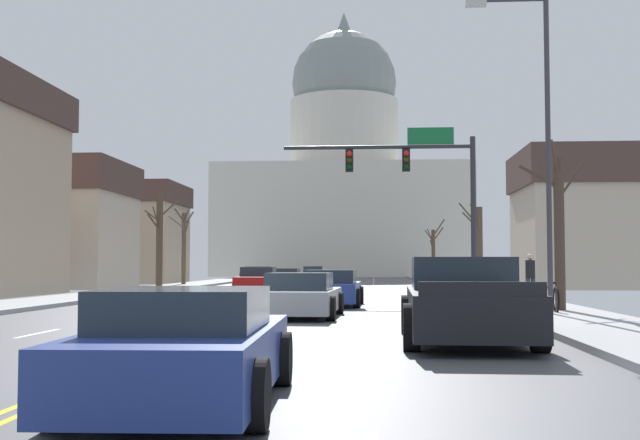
{
  "coord_description": "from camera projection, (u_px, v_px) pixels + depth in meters",
  "views": [
    {
      "loc": [
        3.53,
        -19.56,
        1.46
      ],
      "look_at": [
        0.61,
        23.32,
        3.83
      ],
      "focal_mm": 44.5,
      "sensor_mm": 36.0,
      "label": 1
    }
  ],
  "objects": [
    {
      "name": "sedan_near_03",
      "position": [
        186.0,
        349.0,
        8.2
      ],
      "size": [
        2.07,
        4.33,
        1.2
      ],
      "color": "navy",
      "rests_on": "ground"
    },
    {
      "name": "capitol_building",
      "position": [
        344.0,
        184.0,
        95.33
      ],
      "size": [
        29.14,
        18.75,
        32.04
      ],
      "color": "beige",
      "rests_on": "ground"
    },
    {
      "name": "street_lamp_right",
      "position": [
        538.0,
        125.0,
        21.25
      ],
      "size": [
        2.23,
        0.24,
        8.62
      ],
      "color": "#333338",
      "rests_on": "ground"
    },
    {
      "name": "flank_building_00",
      "position": [
        47.0,
        224.0,
        48.08
      ],
      "size": [
        9.54,
        8.22,
        7.63
      ],
      "color": "#B2A38E",
      "rests_on": "ground"
    },
    {
      "name": "bare_tree_03",
      "position": [
        184.0,
        244.0,
        51.61
      ],
      "size": [
        1.38,
        1.76,
        4.95
      ],
      "color": "brown",
      "rests_on": "ground"
    },
    {
      "name": "pedestrian_00",
      "position": [
        530.0,
        275.0,
        28.37
      ],
      "size": [
        0.35,
        0.34,
        1.67
      ],
      "color": "#33333D",
      "rests_on": "ground"
    },
    {
      "name": "sedan_oncoming_03",
      "position": [
        313.0,
        274.0,
        71.8
      ],
      "size": [
        2.24,
        4.41,
        1.22
      ],
      "color": "silver",
      "rests_on": "ground"
    },
    {
      "name": "sedan_oncoming_00",
      "position": [
        258.0,
        282.0,
        37.53
      ],
      "size": [
        2.07,
        4.54,
        1.31
      ],
      "color": "#B71414",
      "rests_on": "ground"
    },
    {
      "name": "flank_building_03",
      "position": [
        607.0,
        218.0,
        47.29
      ],
      "size": [
        10.44,
        8.41,
        8.19
      ],
      "color": "#B2A38E",
      "rests_on": "ground"
    },
    {
      "name": "bare_tree_00",
      "position": [
        479.0,
        245.0,
        39.07
      ],
      "size": [
        1.22,
        2.61,
        4.32
      ],
      "color": "#4C3D2D",
      "rests_on": "ground"
    },
    {
      "name": "bare_tree_01",
      "position": [
        159.0,
        239.0,
        41.99
      ],
      "size": [
        1.82,
        1.57,
        5.14
      ],
      "color": "#4C3D2D",
      "rests_on": "ground"
    },
    {
      "name": "sedan_near_01",
      "position": [
        301.0,
        296.0,
        21.58
      ],
      "size": [
        2.17,
        4.56,
        1.22
      ],
      "color": "#9EA3A8",
      "rests_on": "ground"
    },
    {
      "name": "sedan_oncoming_01",
      "position": [
        286.0,
        278.0,
        50.42
      ],
      "size": [
        1.97,
        4.34,
        1.17
      ],
      "color": "#6B6056",
      "rests_on": "ground"
    },
    {
      "name": "flank_building_01",
      "position": [
        108.0,
        233.0,
        60.58
      ],
      "size": [
        11.44,
        7.96,
        7.53
      ],
      "color": "tan",
      "rests_on": "ground"
    },
    {
      "name": "ground",
      "position": [
        232.0,
        322.0,
        19.64
      ],
      "size": [
        20.0,
        180.0,
        0.2
      ],
      "color": "#4D4D53"
    },
    {
      "name": "bare_tree_04",
      "position": [
        434.0,
        251.0,
        64.68
      ],
      "size": [
        1.67,
        1.75,
        4.98
      ],
      "color": "#4C3D2D",
      "rests_on": "ground"
    },
    {
      "name": "signal_gantry",
      "position": [
        419.0,
        176.0,
        32.59
      ],
      "size": [
        7.91,
        0.41,
        6.94
      ],
      "color": "#28282D",
      "rests_on": "ground"
    },
    {
      "name": "bicycle_parked",
      "position": [
        552.0,
        299.0,
        22.07
      ],
      "size": [
        0.12,
        1.77,
        0.85
      ],
      "color": "black",
      "rests_on": "ground"
    },
    {
      "name": "bare_tree_02",
      "position": [
        559.0,
        228.0,
        22.76
      ],
      "size": [
        2.0,
        2.01,
        4.81
      ],
      "color": "#423328",
      "rests_on": "ground"
    },
    {
      "name": "sedan_near_00",
      "position": [
        331.0,
        289.0,
        27.55
      ],
      "size": [
        2.21,
        4.67,
        1.25
      ],
      "color": "navy",
      "rests_on": "ground"
    },
    {
      "name": "sedan_oncoming_02",
      "position": [
        257.0,
        275.0,
        60.59
      ],
      "size": [
        2.19,
        4.59,
        1.26
      ],
      "color": "#6B6056",
      "rests_on": "ground"
    },
    {
      "name": "pickup_truck_near_02",
      "position": [
        465.0,
        303.0,
        14.95
      ],
      "size": [
        2.48,
        5.71,
        1.59
      ],
      "color": "black",
      "rests_on": "ground"
    }
  ]
}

